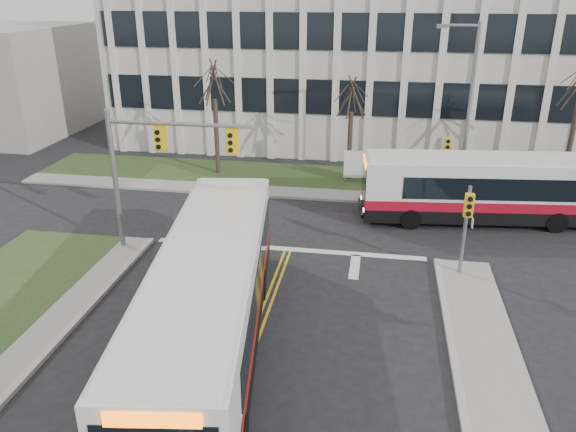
# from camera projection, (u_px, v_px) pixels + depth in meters

# --- Properties ---
(ground) EXTENTS (120.00, 120.00, 0.00)m
(ground) POSITION_uv_depth(u_px,v_px,m) (245.00, 363.00, 17.39)
(ground) COLOR black
(ground) RESTS_ON ground
(sidewalk_cross) EXTENTS (44.00, 1.60, 0.14)m
(sidewalk_cross) POSITION_uv_depth(u_px,v_px,m) (400.00, 199.00, 30.46)
(sidewalk_cross) COLOR #9E9B93
(sidewalk_cross) RESTS_ON ground
(building_lawn) EXTENTS (44.00, 5.00, 0.12)m
(building_lawn) POSITION_uv_depth(u_px,v_px,m) (399.00, 183.00, 33.02)
(building_lawn) COLOR #2C471E
(building_lawn) RESTS_ON ground
(office_building) EXTENTS (40.00, 16.00, 12.00)m
(office_building) POSITION_uv_depth(u_px,v_px,m) (402.00, 55.00, 41.68)
(office_building) COLOR beige
(office_building) RESTS_ON ground
(mast_arm_signal) EXTENTS (6.11, 0.38, 6.20)m
(mast_arm_signal) POSITION_uv_depth(u_px,v_px,m) (150.00, 157.00, 23.13)
(mast_arm_signal) COLOR slate
(mast_arm_signal) RESTS_ON ground
(signal_pole_near) EXTENTS (0.34, 0.39, 3.80)m
(signal_pole_near) POSITION_uv_depth(u_px,v_px,m) (467.00, 219.00, 21.63)
(signal_pole_near) COLOR slate
(signal_pole_near) RESTS_ON ground
(signal_pole_far) EXTENTS (0.34, 0.39, 3.80)m
(signal_pole_far) POSITION_uv_depth(u_px,v_px,m) (446.00, 157.00, 29.38)
(signal_pole_far) COLOR slate
(signal_pole_far) RESTS_ON ground
(streetlight) EXTENTS (2.15, 0.25, 9.20)m
(streetlight) POSITION_uv_depth(u_px,v_px,m) (467.00, 103.00, 28.95)
(streetlight) COLOR slate
(streetlight) RESTS_ON ground
(directory_sign) EXTENTS (1.50, 0.12, 2.00)m
(directory_sign) POSITION_uv_depth(u_px,v_px,m) (357.00, 165.00, 32.51)
(directory_sign) COLOR slate
(directory_sign) RESTS_ON ground
(tree_left) EXTENTS (1.80, 1.80, 7.70)m
(tree_left) POSITION_uv_depth(u_px,v_px,m) (214.00, 84.00, 32.59)
(tree_left) COLOR #42352B
(tree_left) RESTS_ON ground
(tree_mid) EXTENTS (1.80, 1.80, 6.82)m
(tree_mid) POSITION_uv_depth(u_px,v_px,m) (352.00, 98.00, 31.81)
(tree_mid) COLOR #42352B
(tree_mid) RESTS_ON ground
(bus_main) EXTENTS (4.72, 13.63, 3.56)m
(bus_main) POSITION_uv_depth(u_px,v_px,m) (211.00, 303.00, 17.30)
(bus_main) COLOR silver
(bus_main) RESTS_ON ground
(bus_cross) EXTENTS (12.24, 3.87, 3.21)m
(bus_cross) POSITION_uv_depth(u_px,v_px,m) (488.00, 190.00, 27.24)
(bus_cross) COLOR silver
(bus_cross) RESTS_ON ground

